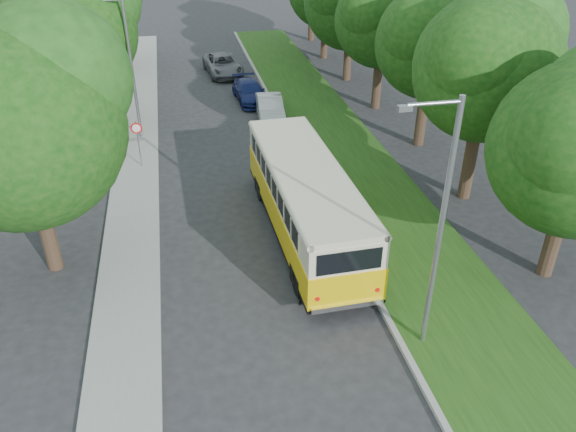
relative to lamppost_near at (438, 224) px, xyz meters
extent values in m
plane|color=#28282A|center=(-4.21, 2.50, -4.37)|extent=(120.00, 120.00, 0.00)
cube|color=gray|center=(-0.61, 7.50, -4.29)|extent=(0.20, 70.00, 0.15)
cube|color=#1F4612|center=(1.74, 7.50, -4.30)|extent=(4.50, 70.00, 0.13)
cube|color=gray|center=(-9.01, 7.50, -4.31)|extent=(2.20, 70.00, 0.12)
cylinder|color=#332319|center=(5.95, 2.50, -2.70)|extent=(0.56, 0.56, 3.35)
sphere|color=#0F3E0E|center=(5.07, 1.77, 1.32)|extent=(4.09, 4.09, 4.09)
cylinder|color=#332319|center=(5.75, 8.50, -2.24)|extent=(0.56, 0.56, 4.26)
sphere|color=#0F3E0E|center=(5.75, 8.50, 1.54)|extent=(5.98, 5.98, 5.98)
sphere|color=#0F3E0E|center=(6.80, 9.10, 2.73)|extent=(4.49, 4.49, 4.49)
sphere|color=#0F3E0E|center=(4.86, 7.75, 2.29)|extent=(4.19, 4.19, 4.19)
cylinder|color=#332319|center=(6.08, 14.50, -2.39)|extent=(0.56, 0.56, 3.95)
sphere|color=#0F3E0E|center=(6.08, 14.50, 1.13)|extent=(5.61, 5.61, 5.61)
sphere|color=#0F3E0E|center=(7.06, 15.06, 2.25)|extent=(4.21, 4.21, 4.21)
sphere|color=#0F3E0E|center=(5.24, 13.80, 1.83)|extent=(3.92, 3.92, 3.92)
cylinder|color=#332319|center=(5.69, 20.50, -2.44)|extent=(0.56, 0.56, 3.86)
sphere|color=#0F3E0E|center=(5.69, 20.50, 1.05)|extent=(5.64, 5.64, 5.64)
sphere|color=#0F3E0E|center=(4.85, 19.80, 1.75)|extent=(3.95, 3.95, 3.95)
cylinder|color=#332319|center=(5.59, 26.50, -2.58)|extent=(0.56, 0.56, 3.58)
sphere|color=#0F3E0E|center=(5.59, 26.50, 0.96)|extent=(6.36, 6.36, 6.36)
cylinder|color=#332319|center=(5.46, 32.50, -2.53)|extent=(0.56, 0.56, 3.68)
cylinder|color=#332319|center=(5.84, 38.50, -2.34)|extent=(0.56, 0.56, 4.05)
cylinder|color=#332319|center=(-11.71, 6.50, -2.53)|extent=(0.56, 0.56, 3.68)
sphere|color=#0F3E0E|center=(-11.71, 6.50, 1.18)|extent=(6.80, 6.80, 6.80)
sphere|color=#0F3E0E|center=(-10.52, 7.18, 2.54)|extent=(5.10, 5.10, 5.10)
cylinder|color=#332319|center=(-11.71, 20.50, -2.53)|extent=(0.56, 0.56, 3.68)
sphere|color=#0F3E0E|center=(-11.71, 20.50, 1.18)|extent=(6.80, 6.80, 6.80)
sphere|color=#0F3E0E|center=(-10.52, 21.18, 2.54)|extent=(5.10, 5.10, 5.10)
sphere|color=#0F3E0E|center=(-12.73, 19.65, 2.03)|extent=(4.76, 4.76, 4.76)
cylinder|color=#332319|center=(-11.71, 32.50, -2.53)|extent=(0.56, 0.56, 3.68)
cylinder|color=gray|center=(0.09, 0.00, -0.37)|extent=(0.16, 0.16, 8.00)
cylinder|color=gray|center=(-0.61, 0.00, 3.48)|extent=(1.40, 0.10, 0.10)
cube|color=gray|center=(-1.36, 0.00, 3.41)|extent=(0.35, 0.16, 0.14)
cylinder|color=gray|center=(-8.81, 18.50, -0.62)|extent=(0.16, 0.16, 7.50)
cylinder|color=gray|center=(-9.51, 18.50, 2.98)|extent=(1.40, 0.10, 0.10)
cube|color=gray|center=(-10.26, 18.50, 2.91)|extent=(0.35, 0.16, 0.14)
cylinder|color=gray|center=(-8.71, 14.50, -3.12)|extent=(0.06, 0.06, 2.50)
cone|color=red|center=(-8.71, 14.46, -2.22)|extent=(0.56, 0.02, 0.56)
cone|color=white|center=(-8.71, 14.44, -2.22)|extent=(0.40, 0.02, 0.40)
imported|color=#ADADB2|center=(-1.42, 10.44, -3.73)|extent=(2.16, 3.98, 1.29)
imported|color=silver|center=(-1.21, 19.88, -3.67)|extent=(1.77, 4.33, 1.39)
imported|color=navy|center=(-1.94, 23.29, -3.73)|extent=(2.09, 4.52, 1.28)
imported|color=slate|center=(-3.03, 29.65, -3.66)|extent=(2.84, 5.30, 1.42)
camera|label=1|loc=(-6.64, -11.91, 8.04)|focal=35.00mm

